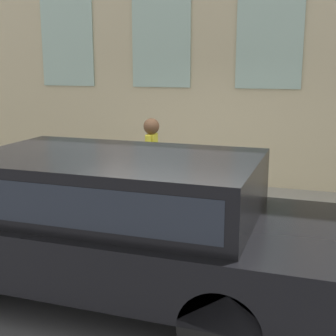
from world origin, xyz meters
name	(u,v)px	position (x,y,z in m)	size (l,w,h in m)	color
ground_plane	(156,244)	(0.00, 0.00, 0.00)	(80.00, 80.00, 0.00)	#47474C
sidewalk	(188,207)	(1.56, 0.00, 0.06)	(3.12, 60.00, 0.12)	gray
fire_hydrant	(186,200)	(0.37, -0.30, 0.55)	(0.35, 0.46, 0.84)	gray
person	(152,158)	(0.84, 0.38, 1.02)	(0.36, 0.24, 1.50)	#998466
parked_truck_black_near	(111,213)	(-1.42, -0.01, 0.88)	(2.02, 4.65, 1.50)	black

